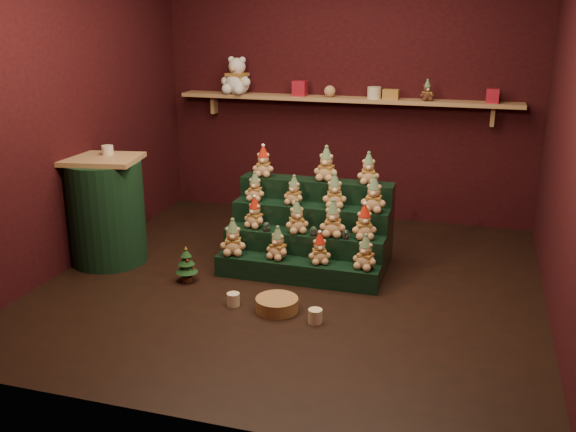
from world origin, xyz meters
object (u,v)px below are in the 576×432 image
(mini_christmas_tree, at_px, (186,264))
(wicker_basket, at_px, (277,304))
(white_bear, at_px, (237,71))
(riser_tier_front, at_px, (296,271))
(mug_left, at_px, (233,299))
(brown_bear, at_px, (427,90))
(side_table, at_px, (106,211))
(snow_globe_a, at_px, (267,227))
(snow_globe_b, at_px, (314,231))
(snow_globe_c, at_px, (346,234))
(mug_right, at_px, (315,316))

(mini_christmas_tree, xyz_separation_m, wicker_basket, (0.89, -0.32, -0.10))
(white_bear, bearing_deg, riser_tier_front, -46.41)
(mug_left, xyz_separation_m, brown_bear, (1.17, 2.40, 1.37))
(side_table, bearing_deg, brown_bear, 25.37)
(snow_globe_a, xyz_separation_m, mini_christmas_tree, (-0.56, -0.43, -0.25))
(riser_tier_front, relative_size, snow_globe_a, 17.01)
(snow_globe_b, xyz_separation_m, snow_globe_c, (0.28, 0.00, -0.00))
(riser_tier_front, relative_size, snow_globe_c, 17.30)
(snow_globe_b, height_order, mug_right, snow_globe_b)
(wicker_basket, xyz_separation_m, brown_bear, (0.82, 2.39, 1.37))
(mug_left, distance_m, brown_bear, 3.00)
(snow_globe_c, xyz_separation_m, mug_left, (-0.72, -0.76, -0.35))
(mug_left, bearing_deg, snow_globe_b, 59.90)
(snow_globe_b, distance_m, snow_globe_c, 0.28)
(snow_globe_b, distance_m, brown_bear, 2.07)
(mug_right, relative_size, wicker_basket, 0.32)
(brown_bear, bearing_deg, mug_left, -136.92)
(white_bear, relative_size, brown_bear, 2.45)
(white_bear, bearing_deg, snow_globe_c, -36.13)
(mini_christmas_tree, distance_m, wicker_basket, 0.95)
(snow_globe_c, distance_m, mug_left, 1.10)
(riser_tier_front, xyz_separation_m, white_bear, (-1.19, 1.80, 1.48))
(mug_left, bearing_deg, mug_right, -8.28)
(brown_bear, bearing_deg, white_bear, 159.11)
(snow_globe_c, height_order, white_bear, white_bear)
(mug_left, relative_size, brown_bear, 0.49)
(mug_left, bearing_deg, snow_globe_a, 88.52)
(snow_globe_b, bearing_deg, mini_christmas_tree, -156.29)
(riser_tier_front, bearing_deg, side_table, -178.81)
(riser_tier_front, bearing_deg, snow_globe_a, 153.16)
(mug_left, relative_size, mug_right, 0.96)
(mini_christmas_tree, relative_size, mug_left, 3.17)
(snow_globe_a, relative_size, wicker_basket, 0.25)
(mini_christmas_tree, height_order, mug_right, mini_christmas_tree)
(snow_globe_c, relative_size, mug_left, 0.81)
(mug_left, distance_m, mug_right, 0.69)
(white_bear, bearing_deg, side_table, -96.97)
(wicker_basket, xyz_separation_m, white_bear, (-1.20, 2.39, 1.52))
(snow_globe_b, relative_size, white_bear, 0.17)
(snow_globe_c, distance_m, wicker_basket, 0.90)
(wicker_basket, bearing_deg, side_table, 162.73)
(side_table, distance_m, brown_bear, 3.32)
(snow_globe_a, bearing_deg, brown_bear, 54.94)
(mug_right, height_order, white_bear, white_bear)
(snow_globe_a, xyz_separation_m, snow_globe_b, (0.42, 0.00, 0.00))
(snow_globe_c, bearing_deg, snow_globe_b, 180.00)
(mini_christmas_tree, bearing_deg, riser_tier_front, 17.18)
(side_table, distance_m, white_bear, 2.21)
(riser_tier_front, distance_m, side_table, 1.80)
(mug_left, bearing_deg, mini_christmas_tree, 149.09)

